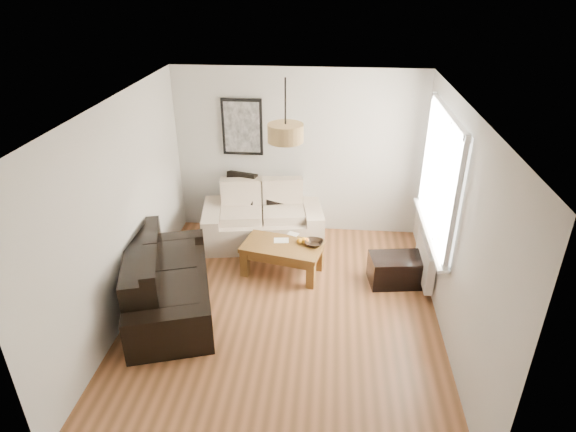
# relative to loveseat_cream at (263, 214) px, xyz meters

# --- Properties ---
(floor) EXTENTS (4.50, 4.50, 0.00)m
(floor) POSITION_rel_loveseat_cream_xyz_m (0.51, -1.78, -0.45)
(floor) COLOR brown
(floor) RESTS_ON ground
(ceiling) EXTENTS (3.80, 4.50, 0.00)m
(ceiling) POSITION_rel_loveseat_cream_xyz_m (0.51, -1.78, 2.15)
(ceiling) COLOR white
(ceiling) RESTS_ON floor
(wall_back) EXTENTS (3.80, 0.04, 2.60)m
(wall_back) POSITION_rel_loveseat_cream_xyz_m (0.51, 0.47, 0.85)
(wall_back) COLOR silver
(wall_back) RESTS_ON floor
(wall_front) EXTENTS (3.80, 0.04, 2.60)m
(wall_front) POSITION_rel_loveseat_cream_xyz_m (0.51, -4.03, 0.85)
(wall_front) COLOR silver
(wall_front) RESTS_ON floor
(wall_left) EXTENTS (0.04, 4.50, 2.60)m
(wall_left) POSITION_rel_loveseat_cream_xyz_m (-1.39, -1.78, 0.85)
(wall_left) COLOR silver
(wall_left) RESTS_ON floor
(wall_right) EXTENTS (0.04, 4.50, 2.60)m
(wall_right) POSITION_rel_loveseat_cream_xyz_m (2.41, -1.78, 0.85)
(wall_right) COLOR silver
(wall_right) RESTS_ON floor
(window_bay) EXTENTS (0.14, 1.90, 1.60)m
(window_bay) POSITION_rel_loveseat_cream_xyz_m (2.37, -0.98, 1.15)
(window_bay) COLOR white
(window_bay) RESTS_ON wall_right
(radiator) EXTENTS (0.10, 0.90, 0.52)m
(radiator) POSITION_rel_loveseat_cream_xyz_m (2.33, -0.98, -0.07)
(radiator) COLOR white
(radiator) RESTS_ON wall_right
(poster) EXTENTS (0.62, 0.04, 0.87)m
(poster) POSITION_rel_loveseat_cream_xyz_m (-0.34, 0.44, 1.25)
(poster) COLOR black
(poster) RESTS_ON wall_back
(pendant_shade) EXTENTS (0.40, 0.40, 0.20)m
(pendant_shade) POSITION_rel_loveseat_cream_xyz_m (0.51, -1.48, 1.78)
(pendant_shade) COLOR tan
(pendant_shade) RESTS_ON ceiling
(loveseat_cream) EXTENTS (1.95, 1.27, 0.90)m
(loveseat_cream) POSITION_rel_loveseat_cream_xyz_m (0.00, 0.00, 0.00)
(loveseat_cream) COLOR beige
(loveseat_cream) RESTS_ON floor
(sofa_leather) EXTENTS (1.49, 2.15, 0.85)m
(sofa_leather) POSITION_rel_loveseat_cream_xyz_m (-0.92, -1.80, -0.03)
(sofa_leather) COLOR black
(sofa_leather) RESTS_ON floor
(coffee_table) EXTENTS (1.19, 0.81, 0.45)m
(coffee_table) POSITION_rel_loveseat_cream_xyz_m (0.40, -0.88, -0.23)
(coffee_table) COLOR brown
(coffee_table) RESTS_ON floor
(ottoman) EXTENTS (0.76, 0.54, 0.40)m
(ottoman) POSITION_rel_loveseat_cream_xyz_m (1.96, -0.99, -0.25)
(ottoman) COLOR black
(ottoman) RESTS_ON floor
(cushion_left) EXTENTS (0.49, 0.26, 0.47)m
(cushion_left) POSITION_rel_loveseat_cream_xyz_m (-0.35, 0.22, 0.34)
(cushion_left) COLOR black
(cushion_left) RESTS_ON loveseat_cream
(cushion_right) EXTENTS (0.42, 0.22, 0.41)m
(cushion_right) POSITION_rel_loveseat_cream_xyz_m (0.23, 0.22, 0.31)
(cushion_right) COLOR black
(cushion_right) RESTS_ON loveseat_cream
(fruit_bowl) EXTENTS (0.29, 0.29, 0.06)m
(fruit_bowl) POSITION_rel_loveseat_cream_xyz_m (0.84, -0.85, 0.03)
(fruit_bowl) COLOR black
(fruit_bowl) RESTS_ON coffee_table
(orange_a) EXTENTS (0.10, 0.10, 0.08)m
(orange_a) POSITION_rel_loveseat_cream_xyz_m (0.69, -0.80, 0.03)
(orange_a) COLOR #FF9F15
(orange_a) RESTS_ON fruit_bowl
(orange_b) EXTENTS (0.09, 0.09, 0.07)m
(orange_b) POSITION_rel_loveseat_cream_xyz_m (0.73, -0.79, 0.03)
(orange_b) COLOR orange
(orange_b) RESTS_ON fruit_bowl
(orange_c) EXTENTS (0.10, 0.10, 0.08)m
(orange_c) POSITION_rel_loveseat_cream_xyz_m (0.63, -0.81, 0.03)
(orange_c) COLOR orange
(orange_c) RESTS_ON fruit_bowl
(papers) EXTENTS (0.22, 0.17, 0.01)m
(papers) POSITION_rel_loveseat_cream_xyz_m (0.37, -0.77, -0.00)
(papers) COLOR white
(papers) RESTS_ON coffee_table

